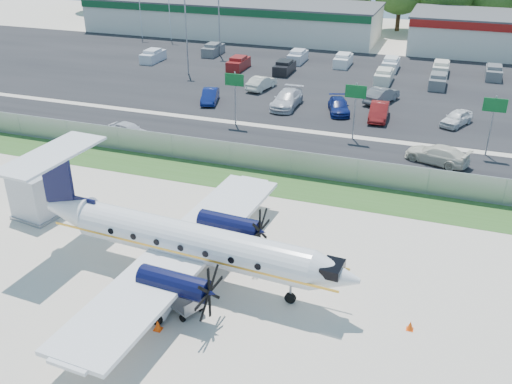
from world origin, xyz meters
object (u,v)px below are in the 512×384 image
(aircraft, at_px, (186,240))
(service_container, at_px, (38,196))
(baggage_cart_far, at_px, (182,302))
(pushback_tug, at_px, (148,300))

(aircraft, relative_size, service_container, 6.10)
(baggage_cart_far, xyz_separation_m, service_container, (-13.17, 5.87, 0.92))
(pushback_tug, height_order, baggage_cart_far, pushback_tug)
(pushback_tug, distance_m, service_container, 13.36)
(aircraft, bearing_deg, baggage_cart_far, -70.24)
(aircraft, xyz_separation_m, service_container, (-12.18, 3.11, -0.87))
(aircraft, xyz_separation_m, baggage_cart_far, (0.99, -2.76, -1.80))
(pushback_tug, bearing_deg, aircraft, 80.93)
(aircraft, bearing_deg, service_container, 165.67)
(pushback_tug, xyz_separation_m, baggage_cart_far, (1.53, 0.65, -0.17))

